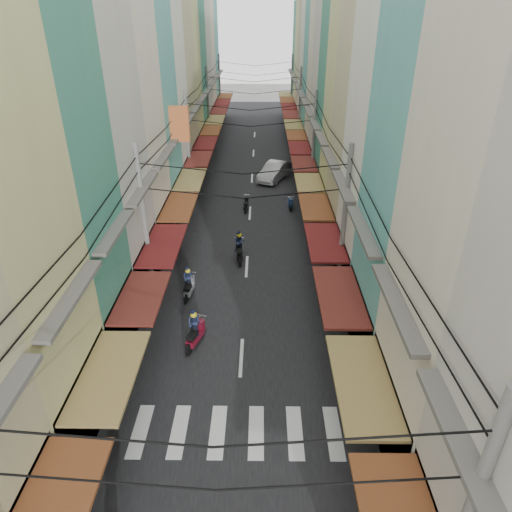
# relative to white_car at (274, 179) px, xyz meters

# --- Properties ---
(ground) EXTENTS (160.00, 160.00, 0.00)m
(ground) POSITION_rel_white_car_xyz_m (-2.00, -21.71, 0.00)
(ground) COLOR slate
(ground) RESTS_ON ground
(road) EXTENTS (10.00, 80.00, 0.02)m
(road) POSITION_rel_white_car_xyz_m (-2.00, -1.71, 0.01)
(road) COLOR black
(road) RESTS_ON ground
(sidewalk_left) EXTENTS (3.00, 80.00, 0.06)m
(sidewalk_left) POSITION_rel_white_car_xyz_m (-8.50, -1.71, 0.03)
(sidewalk_left) COLOR gray
(sidewalk_left) RESTS_ON ground
(sidewalk_right) EXTENTS (3.00, 80.00, 0.06)m
(sidewalk_right) POSITION_rel_white_car_xyz_m (4.50, -1.71, 0.03)
(sidewalk_right) COLOR gray
(sidewalk_right) RESTS_ON ground
(crosswalk) EXTENTS (7.55, 2.40, 0.01)m
(crosswalk) POSITION_rel_white_car_xyz_m (-2.00, -27.71, 0.03)
(crosswalk) COLOR silver
(crosswalk) RESTS_ON ground
(building_row_left) EXTENTS (7.80, 67.67, 23.70)m
(building_row_left) POSITION_rel_white_car_xyz_m (-9.92, -5.15, 9.78)
(building_row_left) COLOR silver
(building_row_left) RESTS_ON ground
(building_row_right) EXTENTS (7.80, 68.98, 22.59)m
(building_row_right) POSITION_rel_white_car_xyz_m (5.91, -5.26, 9.41)
(building_row_right) COLOR #397E67
(building_row_right) RESTS_ON ground
(utility_poles) EXTENTS (10.20, 66.13, 8.20)m
(utility_poles) POSITION_rel_white_car_xyz_m (-2.00, -6.70, 6.59)
(utility_poles) COLOR slate
(utility_poles) RESTS_ON ground
(white_car) EXTENTS (5.70, 4.07, 1.87)m
(white_car) POSITION_rel_white_car_xyz_m (0.00, 0.00, 0.00)
(white_car) COLOR silver
(white_car) RESTS_ON ground
(bicycle) EXTENTS (1.74, 1.08, 1.12)m
(bicycle) POSITION_rel_white_car_xyz_m (5.50, -22.34, 0.00)
(bicycle) COLOR black
(bicycle) RESTS_ON ground
(moving_scooters) EXTENTS (6.42, 18.16, 1.92)m
(moving_scooters) POSITION_rel_white_car_xyz_m (-3.04, -16.36, 0.55)
(moving_scooters) COLOR black
(moving_scooters) RESTS_ON ground
(parked_scooters) EXTENTS (12.80, 11.44, 1.00)m
(parked_scooters) POSITION_rel_white_car_xyz_m (1.87, -25.01, 0.46)
(parked_scooters) COLOR black
(parked_scooters) RESTS_ON ground
(pedestrians) EXTENTS (11.66, 25.57, 2.25)m
(pedestrians) POSITION_rel_white_car_xyz_m (-6.50, -18.43, 1.05)
(pedestrians) COLOR #261E29
(pedestrians) RESTS_ON ground
(market_umbrella) EXTENTS (2.33, 2.33, 2.46)m
(market_umbrella) POSITION_rel_white_car_xyz_m (5.00, -28.50, 2.16)
(market_umbrella) COLOR #B2B2B7
(market_umbrella) RESTS_ON ground
(traffic_sign) EXTENTS (0.10, 0.57, 2.60)m
(traffic_sign) POSITION_rel_white_car_xyz_m (2.78, -20.90, 1.87)
(traffic_sign) COLOR slate
(traffic_sign) RESTS_ON ground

